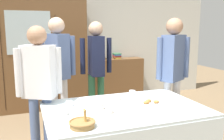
% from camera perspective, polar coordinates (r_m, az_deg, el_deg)
% --- Properties ---
extents(back_wall, '(6.40, 0.10, 2.70)m').
position_cam_1_polar(back_wall, '(5.38, -8.89, 7.02)').
color(back_wall, silver).
rests_on(back_wall, ground).
extents(dining_table, '(1.74, 1.12, 0.74)m').
position_cam_1_polar(dining_table, '(2.77, 3.09, -10.48)').
color(dining_table, brown).
rests_on(dining_table, ground).
extents(wall_cabinet, '(2.16, 0.46, 2.15)m').
position_cam_1_polar(wall_cabinet, '(5.01, -18.33, 3.28)').
color(wall_cabinet, brown).
rests_on(wall_cabinet, ground).
extents(bookshelf_low, '(1.15, 0.35, 0.92)m').
position_cam_1_polar(bookshelf_low, '(5.51, 1.09, -2.14)').
color(bookshelf_low, brown).
rests_on(bookshelf_low, ground).
extents(book_stack, '(0.17, 0.22, 0.12)m').
position_cam_1_polar(book_stack, '(5.42, 1.11, 3.29)').
color(book_stack, '#B29333').
rests_on(book_stack, bookshelf_low).
extents(tea_cup_far_left, '(0.13, 0.13, 0.06)m').
position_cam_1_polar(tea_cup_far_left, '(2.68, -2.70, -8.49)').
color(tea_cup_far_left, white).
rests_on(tea_cup_far_left, dining_table).
extents(tea_cup_back_edge, '(0.13, 0.13, 0.06)m').
position_cam_1_polar(tea_cup_back_edge, '(2.99, 1.20, -6.56)').
color(tea_cup_back_edge, white).
rests_on(tea_cup_back_edge, dining_table).
extents(tea_cup_far_right, '(0.13, 0.13, 0.06)m').
position_cam_1_polar(tea_cup_far_right, '(2.55, -10.99, -9.70)').
color(tea_cup_far_right, white).
rests_on(tea_cup_far_right, dining_table).
extents(tea_cup_center, '(0.13, 0.13, 0.06)m').
position_cam_1_polar(tea_cup_center, '(3.24, 4.62, -5.29)').
color(tea_cup_center, white).
rests_on(tea_cup_center, dining_table).
extents(tea_cup_near_left, '(0.13, 0.13, 0.06)m').
position_cam_1_polar(tea_cup_near_left, '(2.55, -0.69, -9.46)').
color(tea_cup_near_left, white).
rests_on(tea_cup_near_left, dining_table).
extents(tea_cup_near_right, '(0.13, 0.13, 0.06)m').
position_cam_1_polar(tea_cup_near_right, '(2.81, -9.77, -7.75)').
color(tea_cup_near_right, white).
rests_on(tea_cup_near_right, dining_table).
extents(bread_basket, '(0.24, 0.24, 0.16)m').
position_cam_1_polar(bread_basket, '(2.25, -6.85, -12.06)').
color(bread_basket, '#9E7542').
rests_on(bread_basket, dining_table).
extents(pastry_plate, '(0.28, 0.28, 0.05)m').
position_cam_1_polar(pastry_plate, '(2.89, 8.93, -7.56)').
color(pastry_plate, white).
rests_on(pastry_plate, dining_table).
extents(spoon_near_left, '(0.12, 0.02, 0.01)m').
position_cam_1_polar(spoon_near_left, '(3.17, 8.69, -6.16)').
color(spoon_near_left, silver).
rests_on(spoon_near_left, dining_table).
extents(spoon_mid_right, '(0.12, 0.02, 0.01)m').
position_cam_1_polar(spoon_mid_right, '(2.87, 17.98, -8.29)').
color(spoon_mid_right, silver).
rests_on(spoon_mid_right, dining_table).
extents(spoon_near_right, '(0.12, 0.02, 0.01)m').
position_cam_1_polar(spoon_near_right, '(2.47, -3.43, -10.76)').
color(spoon_near_right, silver).
rests_on(spoon_near_right, dining_table).
extents(person_by_cabinet, '(0.52, 0.35, 1.73)m').
position_cam_1_polar(person_by_cabinet, '(3.61, 13.78, 0.88)').
color(person_by_cabinet, silver).
rests_on(person_by_cabinet, ground).
extents(person_near_right_end, '(0.52, 0.41, 1.74)m').
position_cam_1_polar(person_near_right_end, '(3.72, -12.30, 1.35)').
color(person_near_right_end, silver).
rests_on(person_near_right_end, ground).
extents(person_beside_shelf, '(0.52, 0.35, 1.62)m').
position_cam_1_polar(person_beside_shelf, '(2.98, -16.34, -2.58)').
color(person_beside_shelf, slate).
rests_on(person_beside_shelf, ground).
extents(person_behind_table_right, '(0.52, 0.37, 1.69)m').
position_cam_1_polar(person_behind_table_right, '(4.00, -3.65, 1.62)').
color(person_behind_table_right, '#33704C').
rests_on(person_behind_table_right, ground).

